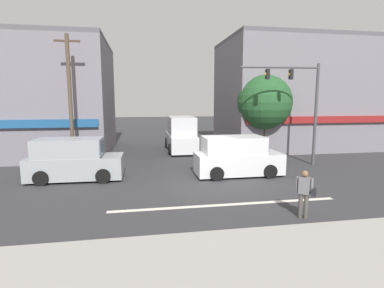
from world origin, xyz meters
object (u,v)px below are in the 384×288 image
van_crossing_center (74,160)px  pedestrian_foreground_with_bag (305,191)px  van_crossing_rightbound (237,157)px  street_tree (265,102)px  utility_pole_near_left (70,101)px  box_truck_approaching_near (181,135)px  traffic_light_mast (301,98)px

van_crossing_center → pedestrian_foreground_with_bag: van_crossing_center is taller
van_crossing_center → van_crossing_rightbound: same height
street_tree → van_crossing_rightbound: bearing=-125.6°
van_crossing_center → pedestrian_foreground_with_bag: (8.78, -6.65, -0.05)m
street_tree → utility_pole_near_left: 12.88m
van_crossing_center → box_truck_approaching_near: (6.52, 7.68, 0.25)m
street_tree → van_crossing_center: 13.32m
utility_pole_near_left → van_crossing_center: 4.03m
utility_pole_near_left → traffic_light_mast: size_ratio=1.24×
traffic_light_mast → van_crossing_rightbound: size_ratio=1.35×
pedestrian_foreground_with_bag → street_tree: bearing=73.5°
box_truck_approaching_near → van_crossing_center: bearing=-130.3°
street_tree → pedestrian_foreground_with_bag: size_ratio=3.48×
street_tree → van_crossing_center: bearing=-158.9°
utility_pole_near_left → van_crossing_center: bearing=-77.7°
pedestrian_foreground_with_bag → van_crossing_rightbound: bearing=93.6°
street_tree → pedestrian_foreground_with_bag: 12.17m
van_crossing_center → utility_pole_near_left: bearing=102.3°
pedestrian_foreground_with_bag → traffic_light_mast: bearing=61.9°
street_tree → van_crossing_center: street_tree is taller
pedestrian_foreground_with_bag → van_crossing_center: bearing=142.9°
box_truck_approaching_near → van_crossing_rightbound: (1.87, -8.23, -0.25)m
traffic_light_mast → van_crossing_center: 13.47m
utility_pole_near_left → van_crossing_center: (0.58, -2.64, -2.99)m
van_crossing_center → street_tree: bearing=21.1°
street_tree → utility_pole_near_left: size_ratio=0.76×
utility_pole_near_left → traffic_light_mast: bearing=-5.5°
utility_pole_near_left → traffic_light_mast: (13.61, -1.32, 0.18)m
street_tree → van_crossing_center: (-12.13, -4.68, -2.85)m
traffic_light_mast → box_truck_approaching_near: size_ratio=1.10×
utility_pole_near_left → street_tree: bearing=9.1°
van_crossing_center → van_crossing_rightbound: 8.41m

